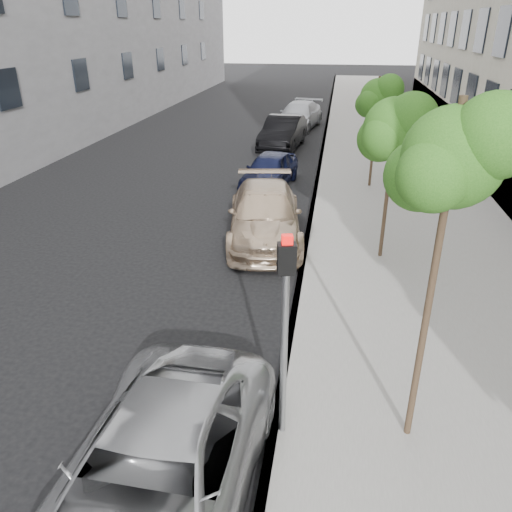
% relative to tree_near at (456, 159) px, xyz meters
% --- Properties ---
extents(ground, '(160.00, 160.00, 0.00)m').
position_rel_tree_near_xyz_m(ground, '(-3.23, -1.50, -4.38)').
color(ground, black).
rests_on(ground, ground).
extents(sidewalk, '(6.40, 72.00, 0.14)m').
position_rel_tree_near_xyz_m(sidewalk, '(1.07, 22.50, -4.31)').
color(sidewalk, gray).
rests_on(sidewalk, ground).
extents(curb, '(0.15, 72.00, 0.14)m').
position_rel_tree_near_xyz_m(curb, '(-2.05, 22.50, -4.31)').
color(curb, '#9E9B93').
rests_on(curb, ground).
extents(tree_near, '(1.60, 1.40, 5.04)m').
position_rel_tree_near_xyz_m(tree_near, '(0.00, 0.00, 0.00)').
color(tree_near, '#38281C').
rests_on(tree_near, sidewalk).
extents(tree_mid, '(1.83, 1.63, 4.27)m').
position_rel_tree_near_xyz_m(tree_mid, '(0.00, 6.50, -0.87)').
color(tree_mid, '#38281C').
rests_on(tree_mid, sidewalk).
extents(tree_far, '(1.65, 1.45, 4.10)m').
position_rel_tree_near_xyz_m(tree_far, '(0.00, 13.00, -0.95)').
color(tree_far, '#38281C').
rests_on(tree_far, sidewalk).
extents(signal_pole, '(0.27, 0.23, 3.24)m').
position_rel_tree_near_xyz_m(signal_pole, '(-1.93, -0.25, -2.22)').
color(signal_pole, '#939699').
rests_on(signal_pole, sidewalk).
extents(minivan, '(2.52, 5.19, 1.42)m').
position_rel_tree_near_xyz_m(minivan, '(-3.33, -1.95, -3.67)').
color(minivan, '#9C9DA0').
rests_on(minivan, ground).
extents(suv, '(2.80, 5.35, 1.48)m').
position_rel_tree_near_xyz_m(suv, '(-3.33, 7.55, -3.64)').
color(suv, '#C3A98B').
rests_on(suv, ground).
extents(sedan_blue, '(2.17, 4.09, 1.33)m').
position_rel_tree_near_xyz_m(sedan_blue, '(-3.87, 12.65, -3.71)').
color(sedan_blue, black).
rests_on(sedan_blue, ground).
extents(sedan_black, '(2.14, 4.95, 1.58)m').
position_rel_tree_near_xyz_m(sedan_black, '(-4.10, 19.36, -3.59)').
color(sedan_black, black).
rests_on(sedan_black, ground).
extents(sedan_rear, '(2.97, 5.50, 1.51)m').
position_rel_tree_near_xyz_m(sedan_rear, '(-3.74, 24.97, -3.62)').
color(sedan_rear, '#B0B2B8').
rests_on(sedan_rear, ground).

